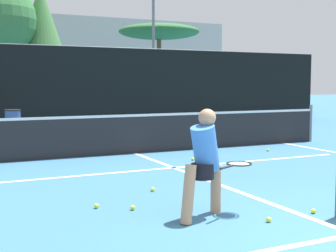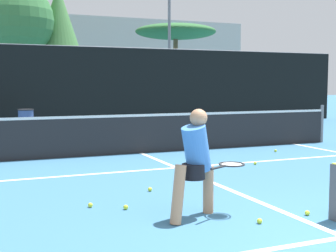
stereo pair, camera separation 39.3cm
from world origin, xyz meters
name	(u,v)px [view 2 (the right image)]	position (x,y,z in m)	size (l,w,h in m)	color
court_service_line	(176,168)	(0.00, 5.00, 0.00)	(8.25, 0.10, 0.01)	white
court_center_mark	(204,179)	(0.00, 3.78, 0.00)	(0.10, 6.76, 0.01)	white
net	(141,132)	(0.00, 7.16, 0.51)	(11.09, 0.09, 1.07)	slate
fence_back	(78,87)	(0.00, 14.35, 1.55)	(24.00, 0.06, 3.11)	black
player_practicing	(196,159)	(-1.16, 1.73, 0.74)	(1.20, 0.50, 1.38)	tan
tennis_ball_scattered_0	(307,213)	(0.19, 1.25, 0.03)	(0.07, 0.07, 0.07)	#D1E033
tennis_ball_scattered_1	(90,205)	(-2.29, 2.71, 0.03)	(0.07, 0.07, 0.07)	#D1E033
tennis_ball_scattered_2	(276,151)	(3.13, 6.05, 0.03)	(0.07, 0.07, 0.07)	#D1E033
tennis_ball_scattered_3	(260,221)	(-0.57, 1.19, 0.03)	(0.07, 0.07, 0.07)	#D1E033
tennis_ball_scattered_4	(197,159)	(0.77, 5.61, 0.03)	(0.07, 0.07, 0.07)	#D1E033
tennis_ball_scattered_5	(255,163)	(1.66, 4.70, 0.03)	(0.07, 0.07, 0.07)	#D1E033
tennis_ball_scattered_7	(150,189)	(-1.21, 3.29, 0.03)	(0.07, 0.07, 0.07)	#D1E033
tennis_ball_scattered_9	(126,207)	(-1.88, 2.42, 0.03)	(0.07, 0.07, 0.07)	#D1E033
trash_bin	(26,121)	(-2.10, 12.84, 0.42)	(0.52, 0.52, 0.83)	#384C7F
floodlight_mast	(169,7)	(6.38, 20.56, 5.86)	(1.10, 0.24, 9.35)	slate
tree_west	(59,22)	(0.99, 24.27, 5.21)	(2.77, 2.77, 7.39)	brown
tree_mid	(16,21)	(-1.39, 23.73, 5.12)	(4.08, 4.08, 7.17)	brown
tree_east	(176,32)	(7.82, 23.01, 4.79)	(4.93, 4.93, 5.28)	brown
building_far	(25,60)	(0.00, 33.34, 3.42)	(36.00, 2.40, 6.84)	#B2ADA3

